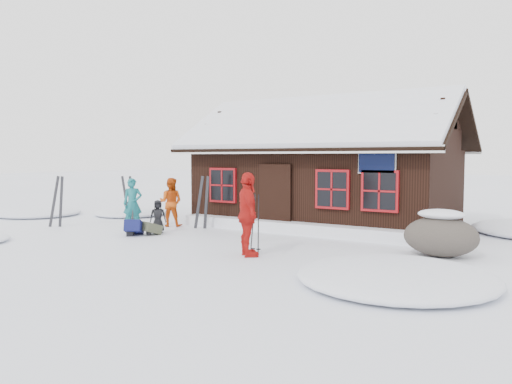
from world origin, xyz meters
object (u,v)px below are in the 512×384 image
at_px(skier_orange_right, 248,215).
at_px(backpack_olive, 152,230).
at_px(skier_orange_left, 171,202).
at_px(ski_poles, 256,224).
at_px(boulder, 441,235).
at_px(skier_teal, 133,204).
at_px(backpack_blue, 134,230).
at_px(ski_pair_left, 58,202).
at_px(skier_crouched, 158,216).

distance_m(skier_orange_right, backpack_olive, 4.34).
height_order(skier_orange_left, ski_poles, skier_orange_left).
height_order(skier_orange_left, skier_orange_right, skier_orange_right).
bearing_deg(boulder, skier_orange_right, -147.77).
distance_m(skier_teal, backpack_blue, 1.56).
distance_m(ski_pair_left, backpack_blue, 3.48).
bearing_deg(skier_orange_left, backpack_blue, 78.53).
xyz_separation_m(ski_pair_left, ski_poles, (7.78, -0.21, -0.14)).
height_order(ski_poles, backpack_olive, ski_poles).
xyz_separation_m(skier_orange_left, skier_crouched, (0.62, -1.27, -0.30)).
bearing_deg(skier_crouched, ski_pair_left, 148.42).
bearing_deg(skier_crouched, backpack_blue, -150.29).
xyz_separation_m(skier_orange_right, ski_pair_left, (-7.89, 0.73, -0.15)).
bearing_deg(skier_orange_right, ski_poles, -34.07).
xyz_separation_m(boulder, ski_poles, (-3.86, -1.84, 0.18)).
bearing_deg(backpack_blue, boulder, -22.33).
xyz_separation_m(skier_orange_right, ski_poles, (-0.12, 0.52, -0.29)).
distance_m(skier_orange_right, backpack_blue, 4.61).
bearing_deg(skier_orange_right, skier_teal, 25.65).
height_order(skier_orange_right, boulder, skier_orange_right).
bearing_deg(backpack_olive, ski_poles, 5.97).
xyz_separation_m(skier_teal, skier_crouched, (1.27, -0.20, -0.31)).
relative_size(skier_teal, boulder, 0.97).
distance_m(skier_orange_left, skier_orange_right, 5.63).
xyz_separation_m(boulder, backpack_blue, (-8.21, -1.57, -0.33)).
relative_size(skier_teal, backpack_blue, 2.64).
bearing_deg(skier_crouched, ski_poles, -58.15).
xyz_separation_m(skier_crouched, backpack_olive, (0.14, -0.41, -0.36)).
bearing_deg(boulder, ski_poles, -154.47).
height_order(boulder, ski_pair_left, ski_pair_left).
bearing_deg(skier_crouched, skier_teal, 126.80).
relative_size(skier_orange_left, skier_orange_right, 0.83).
xyz_separation_m(skier_orange_left, backpack_blue, (0.41, -2.03, -0.63)).
bearing_deg(boulder, ski_pair_left, -172.04).
bearing_deg(skier_crouched, skier_orange_right, -64.15).
distance_m(skier_orange_left, backpack_olive, 1.97).
relative_size(skier_teal, ski_pair_left, 0.93).
bearing_deg(backpack_blue, backpack_olive, 10.53).
height_order(ski_poles, backpack_blue, ski_poles).
bearing_deg(ski_pair_left, skier_teal, 11.54).
distance_m(skier_teal, ski_pair_left, 2.58).
distance_m(boulder, ski_pair_left, 11.75).
bearing_deg(skier_orange_right, backpack_blue, 33.23).
distance_m(ski_poles, backpack_blue, 4.39).
distance_m(ski_pair_left, ski_poles, 7.78).
bearing_deg(backpack_blue, skier_crouched, 40.73).
height_order(skier_teal, backpack_olive, skier_teal).
xyz_separation_m(boulder, ski_pair_left, (-11.63, -1.63, 0.32)).
bearing_deg(ski_pair_left, backpack_olive, -5.55).
relative_size(skier_crouched, ski_pair_left, 0.58).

